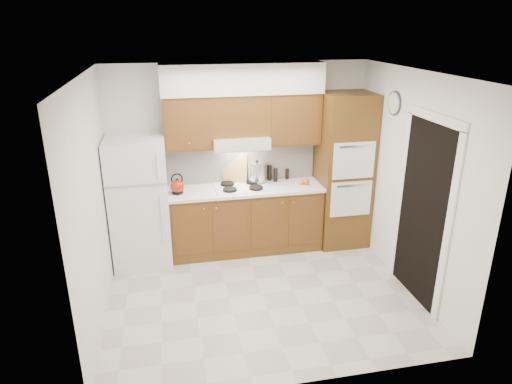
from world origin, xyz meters
TOP-DOWN VIEW (x-y plane):
  - floor at (0.00, 0.00)m, footprint 3.60×3.60m
  - ceiling at (0.00, 0.00)m, footprint 3.60×3.60m
  - wall_back at (0.00, 1.50)m, footprint 3.60×0.02m
  - wall_left at (-1.80, 0.00)m, footprint 0.02×3.00m
  - wall_right at (1.80, 0.00)m, footprint 0.02×3.00m
  - fridge at (-1.41, 1.14)m, footprint 0.75×0.72m
  - base_cabinets at (0.02, 1.20)m, footprint 2.11×0.60m
  - countertop at (0.03, 1.19)m, footprint 2.13×0.62m
  - backsplash at (0.02, 1.49)m, footprint 2.11×0.03m
  - oven_cabinet at (1.44, 1.18)m, footprint 0.70×0.65m
  - upper_cab_left at (-0.71, 1.33)m, footprint 0.63×0.33m
  - upper_cab_right at (0.72, 1.33)m, footprint 0.73×0.33m
  - range_hood at (-0.02, 1.27)m, footprint 0.75×0.45m
  - upper_cab_over_hood at (-0.02, 1.33)m, footprint 0.75×0.33m
  - soffit at (0.03, 1.32)m, footprint 2.13×0.36m
  - cooktop at (-0.02, 1.21)m, footprint 0.74×0.50m
  - doorway at (1.79, -0.35)m, footprint 0.02×0.90m
  - wall_clock at (1.79, 0.55)m, footprint 0.02×0.30m
  - kettle at (-0.90, 1.15)m, footprint 0.20×0.20m
  - cutting_board at (-0.07, 1.45)m, footprint 0.35×0.17m
  - stock_pot at (0.23, 1.37)m, footprint 0.32×0.32m
  - condiment_a at (0.42, 1.44)m, footprint 0.08×0.08m
  - condiment_b at (0.49, 1.37)m, footprint 0.07×0.07m
  - condiment_c at (0.69, 1.45)m, footprint 0.07×0.07m
  - orange_near at (0.89, 1.15)m, footprint 0.10×0.10m
  - orange_far at (0.82, 1.16)m, footprint 0.09×0.09m

SIDE VIEW (x-z plane):
  - floor at x=0.00m, z-range 0.00..0.00m
  - base_cabinets at x=0.02m, z-range 0.00..0.90m
  - fridge at x=-1.41m, z-range 0.00..1.72m
  - countertop at x=0.03m, z-range 0.90..0.94m
  - cooktop at x=-0.02m, z-range 0.94..0.95m
  - orange_far at x=0.82m, z-range 0.94..1.01m
  - orange_near at x=0.89m, z-range 0.94..1.03m
  - condiment_c at x=0.69m, z-range 0.94..1.09m
  - condiment_b at x=0.49m, z-range 0.94..1.13m
  - kettle at x=-0.90m, z-range 0.95..1.14m
  - doorway at x=1.79m, z-range 0.00..2.10m
  - condiment_a at x=0.42m, z-range 0.94..1.16m
  - oven_cabinet at x=1.44m, z-range 0.00..2.20m
  - stock_pot at x=0.23m, z-range 0.97..1.23m
  - cutting_board at x=-0.07m, z-range 0.92..1.36m
  - backsplash at x=0.02m, z-range 0.94..1.50m
  - wall_back at x=0.00m, z-range 0.00..2.60m
  - wall_left at x=-1.80m, z-range 0.00..2.60m
  - wall_right at x=1.80m, z-range 0.00..2.60m
  - range_hood at x=-0.02m, z-range 1.50..1.65m
  - upper_cab_left at x=-0.71m, z-range 1.50..2.20m
  - upper_cab_right at x=0.72m, z-range 1.50..2.20m
  - upper_cab_over_hood at x=-0.02m, z-range 1.65..2.20m
  - wall_clock at x=1.79m, z-range 2.00..2.30m
  - soffit at x=0.03m, z-range 2.20..2.60m
  - ceiling at x=0.00m, z-range 2.60..2.60m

